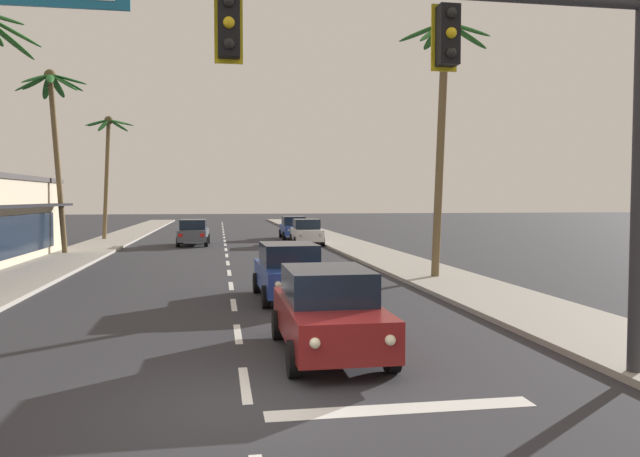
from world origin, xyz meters
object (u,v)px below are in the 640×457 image
object	(u,v)px
palm_left_farthest	(108,148)
sedan_third_in_queue	(289,271)
palm_left_third	(54,114)
palm_right_second	(443,89)
traffic_signal_mast	(455,77)
sedan_lead_at_stop_bar	(328,311)
sedan_parked_mid_kerb	(294,227)
sedan_oncoming_far	(194,232)
sedan_parked_nearest_kerb	(306,232)

from	to	relation	value
palm_left_farthest	sedan_third_in_queue	bearing A→B (deg)	-70.09
palm_left_third	palm_right_second	bearing A→B (deg)	-36.90
traffic_signal_mast	sedan_lead_at_stop_bar	distance (m)	5.06
palm_left_third	sedan_third_in_queue	bearing A→B (deg)	-56.31
palm_left_third	palm_left_farthest	bearing A→B (deg)	85.96
sedan_parked_mid_kerb	palm_left_farthest	bearing A→B (deg)	179.44
sedan_third_in_queue	palm_left_third	xyz separation A→B (m)	(-10.69, 16.03, 6.65)
sedan_oncoming_far	sedan_parked_nearest_kerb	bearing A→B (deg)	-5.55
sedan_parked_nearest_kerb	palm_left_farthest	world-z (taller)	palm_left_farthest
sedan_parked_nearest_kerb	palm_left_farthest	size ratio (longest dim) A/B	0.50
sedan_oncoming_far	palm_left_third	world-z (taller)	palm_left_third
palm_left_farthest	palm_right_second	size ratio (longest dim) A/B	0.91
traffic_signal_mast	sedan_lead_at_stop_bar	world-z (taller)	traffic_signal_mast
sedan_oncoming_far	palm_left_third	size ratio (longest dim) A/B	0.46
sedan_oncoming_far	palm_right_second	xyz separation A→B (m)	(9.86, -18.48, 6.25)
sedan_parked_nearest_kerb	palm_left_third	bearing A→B (deg)	-160.20
sedan_lead_at_stop_bar	sedan_oncoming_far	world-z (taller)	same
palm_left_third	palm_left_farthest	size ratio (longest dim) A/B	1.10
sedan_parked_mid_kerb	palm_left_third	distance (m)	19.20
sedan_third_in_queue	palm_left_farthest	bearing A→B (deg)	109.91
sedan_parked_nearest_kerb	palm_right_second	world-z (taller)	palm_right_second
palm_left_third	palm_right_second	size ratio (longest dim) A/B	1.01
palm_left_farthest	palm_right_second	bearing A→B (deg)	-56.15
sedan_parked_nearest_kerb	palm_left_third	distance (m)	16.56
sedan_parked_nearest_kerb	palm_right_second	size ratio (longest dim) A/B	0.46
sedan_third_in_queue	sedan_oncoming_far	bearing A→B (deg)	99.64
traffic_signal_mast	sedan_oncoming_far	size ratio (longest dim) A/B	2.29
sedan_lead_at_stop_bar	sedan_parked_mid_kerb	world-z (taller)	same
sedan_third_in_queue	palm_left_third	world-z (taller)	palm_left_third
sedan_parked_mid_kerb	palm_left_farthest	xyz separation A→B (m)	(-13.36, 0.13, 5.78)
traffic_signal_mast	sedan_third_in_queue	bearing A→B (deg)	99.71
sedan_lead_at_stop_bar	palm_left_farthest	world-z (taller)	palm_left_farthest
traffic_signal_mast	palm_right_second	distance (m)	13.54
sedan_third_in_queue	sedan_lead_at_stop_bar	bearing A→B (deg)	-89.93
sedan_lead_at_stop_bar	sedan_parked_nearest_kerb	bearing A→B (deg)	82.68
sedan_parked_mid_kerb	palm_left_farthest	world-z (taller)	palm_left_farthest
sedan_third_in_queue	palm_left_third	distance (m)	20.38
sedan_lead_at_stop_bar	sedan_parked_nearest_kerb	xyz separation A→B (m)	(3.57, 27.81, 0.00)
sedan_oncoming_far	palm_left_farthest	bearing A→B (deg)	138.65
palm_left_farthest	sedan_parked_mid_kerb	bearing A→B (deg)	-0.56
sedan_third_in_queue	sedan_oncoming_far	distance (m)	22.19
palm_left_farthest	sedan_lead_at_stop_bar	bearing A→B (deg)	-73.74
sedan_lead_at_stop_bar	sedan_parked_nearest_kerb	size ratio (longest dim) A/B	0.99
traffic_signal_mast	palm_left_third	bearing A→B (deg)	115.94
sedan_parked_nearest_kerb	sedan_parked_mid_kerb	size ratio (longest dim) A/B	1.01
sedan_lead_at_stop_bar	sedan_parked_mid_kerb	xyz separation A→B (m)	(3.46, 33.82, 0.00)
palm_right_second	sedan_oncoming_far	bearing A→B (deg)	118.09
palm_right_second	palm_left_farthest	bearing A→B (deg)	123.85
traffic_signal_mast	sedan_lead_at_stop_bar	xyz separation A→B (m)	(-1.56, 2.52, -4.10)
sedan_parked_mid_kerb	sedan_parked_nearest_kerb	bearing A→B (deg)	-88.93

